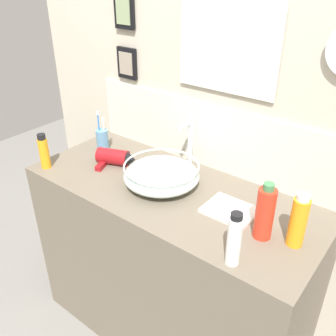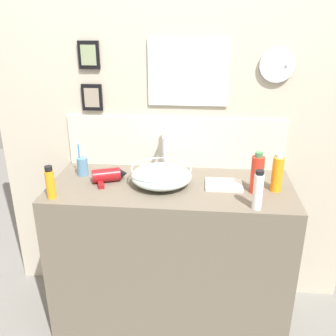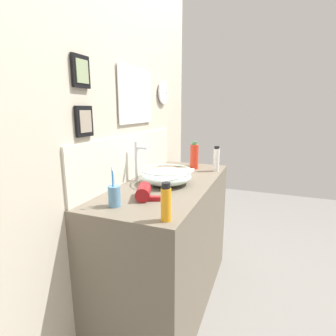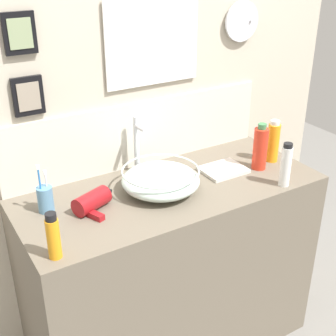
# 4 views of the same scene
# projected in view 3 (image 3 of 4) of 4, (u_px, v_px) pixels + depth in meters

# --- Properties ---
(ground_plane) EXTENTS (6.00, 6.00, 0.00)m
(ground_plane) POSITION_uv_depth(u_px,v_px,m) (169.00, 298.00, 1.98)
(ground_plane) COLOR gray
(vanity_counter) EXTENTS (1.34, 0.57, 0.92)m
(vanity_counter) POSITION_uv_depth(u_px,v_px,m) (169.00, 243.00, 1.88)
(vanity_counter) COLOR #6B6051
(vanity_counter) RESTS_ON ground
(back_panel) EXTENTS (2.21, 0.09, 2.44)m
(back_panel) POSITION_uv_depth(u_px,v_px,m) (127.00, 136.00, 1.82)
(back_panel) COLOR beige
(back_panel) RESTS_ON ground
(glass_bowl_sink) EXTENTS (0.34, 0.34, 0.10)m
(glass_bowl_sink) POSITION_uv_depth(u_px,v_px,m) (166.00, 176.00, 1.72)
(glass_bowl_sink) COLOR silver
(glass_bowl_sink) RESTS_ON vanity_counter
(faucet) EXTENTS (0.02, 0.09, 0.27)m
(faucet) POSITION_uv_depth(u_px,v_px,m) (137.00, 159.00, 1.77)
(faucet) COLOR silver
(faucet) RESTS_ON vanity_counter
(hair_drier) EXTENTS (0.21, 0.18, 0.08)m
(hair_drier) POSITION_uv_depth(u_px,v_px,m) (144.00, 191.00, 1.46)
(hair_drier) COLOR maroon
(hair_drier) RESTS_ON vanity_counter
(toothbrush_cup) EXTENTS (0.06, 0.06, 0.21)m
(toothbrush_cup) POSITION_uv_depth(u_px,v_px,m) (114.00, 196.00, 1.32)
(toothbrush_cup) COLOR #598CB2
(toothbrush_cup) RESTS_ON vanity_counter
(shampoo_bottle) EXTENTS (0.06, 0.06, 0.21)m
(shampoo_bottle) POSITION_uv_depth(u_px,v_px,m) (194.00, 154.00, 2.27)
(shampoo_bottle) COLOR orange
(shampoo_bottle) RESTS_ON vanity_counter
(soap_dispenser) EXTENTS (0.07, 0.07, 0.22)m
(soap_dispenser) POSITION_uv_depth(u_px,v_px,m) (194.00, 156.00, 2.15)
(soap_dispenser) COLOR red
(soap_dispenser) RESTS_ON vanity_counter
(lotion_bottle) EXTENTS (0.05, 0.05, 0.17)m
(lotion_bottle) POSITION_uv_depth(u_px,v_px,m) (166.00, 203.00, 1.14)
(lotion_bottle) COLOR orange
(lotion_bottle) RESTS_ON vanity_counter
(spray_bottle) EXTENTS (0.05, 0.05, 0.20)m
(spray_bottle) POSITION_uv_depth(u_px,v_px,m) (216.00, 159.00, 2.07)
(spray_bottle) COLOR white
(spray_bottle) RESTS_ON vanity_counter
(hand_towel) EXTENTS (0.20, 0.16, 0.02)m
(hand_towel) POSITION_uv_depth(u_px,v_px,m) (181.00, 171.00, 2.05)
(hand_towel) COLOR silver
(hand_towel) RESTS_ON vanity_counter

